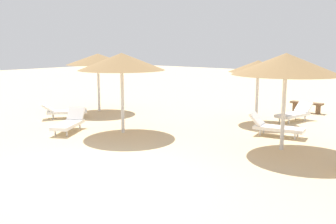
{
  "coord_description": "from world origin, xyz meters",
  "views": [
    {
      "loc": [
        7.04,
        -5.64,
        3.16
      ],
      "look_at": [
        0.0,
        3.0,
        1.2
      ],
      "focal_mm": 40.77,
      "sensor_mm": 36.0,
      "label": 1
    }
  ],
  "objects_px": {
    "parasol_3": "(258,66)",
    "lounger_5": "(64,111)",
    "parasol_1": "(122,62)",
    "lounger_3": "(295,114)",
    "parasol_6": "(286,64)",
    "bench_0": "(307,105)",
    "parasol_5": "(98,59)",
    "lounger_6": "(275,127)",
    "lounger_1": "(69,123)"
  },
  "relations": [
    {
      "from": "parasol_3",
      "to": "lounger_5",
      "type": "relative_size",
      "value": 1.34
    },
    {
      "from": "parasol_1",
      "to": "lounger_3",
      "type": "distance_m",
      "value": 7.64
    },
    {
      "from": "parasol_1",
      "to": "parasol_3",
      "type": "bearing_deg",
      "value": 59.36
    },
    {
      "from": "lounger_5",
      "to": "parasol_1",
      "type": "bearing_deg",
      "value": -4.64
    },
    {
      "from": "parasol_3",
      "to": "parasol_6",
      "type": "xyz_separation_m",
      "value": [
        2.56,
        -3.45,
        0.3
      ]
    },
    {
      "from": "parasol_1",
      "to": "bench_0",
      "type": "distance_m",
      "value": 9.52
    },
    {
      "from": "parasol_5",
      "to": "parasol_6",
      "type": "bearing_deg",
      "value": -6.29
    },
    {
      "from": "parasol_1",
      "to": "lounger_6",
      "type": "height_order",
      "value": "parasol_1"
    },
    {
      "from": "parasol_3",
      "to": "lounger_1",
      "type": "distance_m",
      "value": 7.8
    },
    {
      "from": "parasol_1",
      "to": "parasol_5",
      "type": "distance_m",
      "value": 4.9
    },
    {
      "from": "parasol_1",
      "to": "lounger_1",
      "type": "distance_m",
      "value": 3.02
    },
    {
      "from": "parasol_1",
      "to": "parasol_5",
      "type": "height_order",
      "value": "parasol_1"
    },
    {
      "from": "lounger_1",
      "to": "lounger_6",
      "type": "xyz_separation_m",
      "value": [
        6.21,
        4.14,
        -0.0
      ]
    },
    {
      "from": "parasol_5",
      "to": "parasol_6",
      "type": "height_order",
      "value": "parasol_6"
    },
    {
      "from": "parasol_5",
      "to": "lounger_5",
      "type": "bearing_deg",
      "value": -85.3
    },
    {
      "from": "lounger_6",
      "to": "bench_0",
      "type": "bearing_deg",
      "value": 98.55
    },
    {
      "from": "parasol_3",
      "to": "parasol_5",
      "type": "bearing_deg",
      "value": -161.46
    },
    {
      "from": "parasol_1",
      "to": "lounger_5",
      "type": "distance_m",
      "value": 4.64
    },
    {
      "from": "parasol_1",
      "to": "lounger_5",
      "type": "relative_size",
      "value": 1.64
    },
    {
      "from": "lounger_1",
      "to": "lounger_3",
      "type": "relative_size",
      "value": 0.98
    },
    {
      "from": "parasol_3",
      "to": "lounger_6",
      "type": "bearing_deg",
      "value": -48.65
    },
    {
      "from": "lounger_5",
      "to": "lounger_6",
      "type": "height_order",
      "value": "lounger_6"
    },
    {
      "from": "parasol_6",
      "to": "bench_0",
      "type": "xyz_separation_m",
      "value": [
        -1.73,
        7.04,
        -2.26
      ]
    },
    {
      "from": "parasol_6",
      "to": "lounger_5",
      "type": "height_order",
      "value": "parasol_6"
    },
    {
      "from": "parasol_5",
      "to": "bench_0",
      "type": "xyz_separation_m",
      "value": [
        7.93,
        5.97,
        -2.15
      ]
    },
    {
      "from": "parasol_1",
      "to": "parasol_5",
      "type": "xyz_separation_m",
      "value": [
        -4.21,
        2.5,
        -0.08
      ]
    },
    {
      "from": "parasol_3",
      "to": "lounger_1",
      "type": "bearing_deg",
      "value": -127.23
    },
    {
      "from": "lounger_3",
      "to": "lounger_5",
      "type": "relative_size",
      "value": 1.03
    },
    {
      "from": "parasol_1",
      "to": "parasol_6",
      "type": "relative_size",
      "value": 0.98
    },
    {
      "from": "parasol_5",
      "to": "bench_0",
      "type": "height_order",
      "value": "parasol_5"
    },
    {
      "from": "parasol_1",
      "to": "parasol_5",
      "type": "relative_size",
      "value": 1.04
    },
    {
      "from": "parasol_3",
      "to": "bench_0",
      "type": "xyz_separation_m",
      "value": [
        0.83,
        3.59,
        -1.95
      ]
    },
    {
      "from": "parasol_1",
      "to": "lounger_6",
      "type": "xyz_separation_m",
      "value": [
        4.54,
        3.01,
        -2.25
      ]
    },
    {
      "from": "lounger_6",
      "to": "bench_0",
      "type": "distance_m",
      "value": 5.53
    },
    {
      "from": "lounger_3",
      "to": "bench_0",
      "type": "bearing_deg",
      "value": 98.19
    },
    {
      "from": "lounger_5",
      "to": "bench_0",
      "type": "distance_m",
      "value": 11.24
    },
    {
      "from": "parasol_3",
      "to": "parasol_5",
      "type": "relative_size",
      "value": 0.86
    },
    {
      "from": "lounger_5",
      "to": "parasol_6",
      "type": "bearing_deg",
      "value": 6.66
    },
    {
      "from": "parasol_3",
      "to": "bench_0",
      "type": "distance_m",
      "value": 4.17
    },
    {
      "from": "parasol_1",
      "to": "parasol_3",
      "type": "height_order",
      "value": "parasol_1"
    },
    {
      "from": "lounger_1",
      "to": "parasol_1",
      "type": "bearing_deg",
      "value": 33.96
    },
    {
      "from": "parasol_3",
      "to": "bench_0",
      "type": "relative_size",
      "value": 1.7
    },
    {
      "from": "parasol_3",
      "to": "lounger_3",
      "type": "relative_size",
      "value": 1.3
    },
    {
      "from": "lounger_6",
      "to": "lounger_3",
      "type": "bearing_deg",
      "value": 98.83
    },
    {
      "from": "parasol_3",
      "to": "lounger_5",
      "type": "height_order",
      "value": "parasol_3"
    },
    {
      "from": "bench_0",
      "to": "parasol_5",
      "type": "bearing_deg",
      "value": -143.0
    },
    {
      "from": "lounger_6",
      "to": "parasol_1",
      "type": "bearing_deg",
      "value": -146.47
    },
    {
      "from": "parasol_6",
      "to": "lounger_6",
      "type": "xyz_separation_m",
      "value": [
        -0.91,
        1.57,
        -2.28
      ]
    },
    {
      "from": "parasol_3",
      "to": "lounger_5",
      "type": "xyz_separation_m",
      "value": [
        -6.92,
        -4.55,
        -1.99
      ]
    },
    {
      "from": "parasol_3",
      "to": "lounger_3",
      "type": "xyz_separation_m",
      "value": [
        1.17,
        1.19,
        -1.98
      ]
    }
  ]
}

